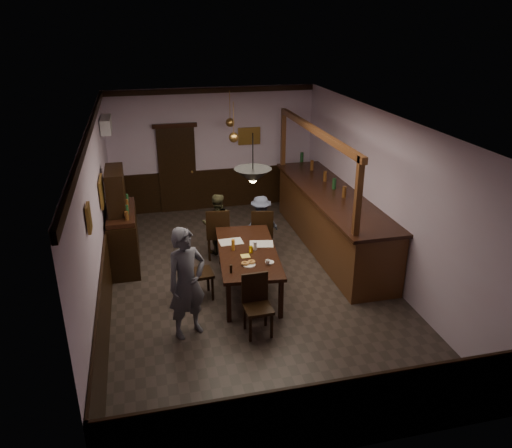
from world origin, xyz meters
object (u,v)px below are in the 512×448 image
object	(u,v)px
chair_side	(195,270)
pendant_iron	(253,176)
coffee_cup	(268,262)
sideboard	(122,228)
person_standing	(187,283)
person_seated_right	(261,223)
person_seated_left	(217,224)
pendant_brass_mid	(234,137)
chair_near	(257,301)
chair_far_right	(262,230)
soda_can	(251,249)
chair_far_left	(218,232)
dining_table	(248,254)
bar_counter	(331,219)
pendant_brass_far	(230,123)

from	to	relation	value
chair_side	pendant_iron	distance (m)	2.12
coffee_cup	sideboard	size ratio (longest dim) A/B	0.04
person_standing	sideboard	world-z (taller)	sideboard
person_seated_right	chair_side	bearing A→B (deg)	37.26
person_seated_left	person_seated_right	bearing A→B (deg)	178.29
sideboard	pendant_brass_mid	xyz separation A→B (m)	(2.31, 0.53, 1.52)
chair_near	coffee_cup	distance (m)	0.84
chair_far_right	soda_can	world-z (taller)	chair_far_right
coffee_cup	pendant_iron	xyz separation A→B (m)	(-0.29, -0.19, 1.56)
person_seated_left	chair_near	bearing A→B (deg)	96.97
chair_far_left	chair_near	bearing A→B (deg)	100.05
chair_side	person_standing	xyz separation A→B (m)	(-0.23, -1.02, 0.33)
dining_table	bar_counter	size ratio (longest dim) A/B	0.50
chair_far_right	chair_near	size ratio (longest dim) A/B	1.06
pendant_iron	chair_side	bearing A→B (deg)	141.83
chair_far_right	pendant_iron	bearing A→B (deg)	85.76
chair_side	pendant_brass_far	xyz separation A→B (m)	(1.31, 3.55, 1.75)
chair_far_left	person_standing	bearing A→B (deg)	76.98
dining_table	chair_far_right	xyz separation A→B (m)	(0.57, 1.21, -0.13)
pendant_iron	pendant_brass_mid	world-z (taller)	same
soda_can	pendant_iron	bearing A→B (deg)	-99.82
soda_can	sideboard	bearing A→B (deg)	144.72
person_standing	soda_can	world-z (taller)	person_standing
pendant_iron	pendant_brass_far	world-z (taller)	same
sideboard	bar_counter	world-z (taller)	bar_counter
pendant_iron	pendant_brass_mid	xyz separation A→B (m)	(0.25, 2.77, -0.06)
chair_far_left	soda_can	distance (m)	1.46
sideboard	pendant_brass_mid	size ratio (longest dim) A/B	2.41
person_seated_left	person_standing	bearing A→B (deg)	76.19
person_standing	soda_can	distance (m)	1.59
person_standing	person_seated_right	size ratio (longest dim) A/B	1.49
chair_far_left	bar_counter	xyz separation A→B (m)	(2.37, -0.03, 0.06)
dining_table	person_seated_left	world-z (taller)	person_seated_left
sideboard	pendant_brass_far	distance (m)	3.54
chair_side	person_standing	distance (m)	1.09
chair_side	person_seated_right	xyz separation A→B (m)	(1.56, 1.61, 0.05)
dining_table	coffee_cup	bearing A→B (deg)	-71.06
person_seated_left	pendant_brass_far	distance (m)	2.57
coffee_cup	sideboard	xyz separation A→B (m)	(-2.35, 2.05, -0.02)
chair_far_left	pendant_iron	world-z (taller)	pendant_iron
soda_can	sideboard	size ratio (longest dim) A/B	0.06
person_seated_left	soda_can	distance (m)	1.73
sideboard	chair_far_left	bearing A→B (deg)	-4.44
sideboard	person_seated_right	bearing A→B (deg)	1.03
person_standing	person_seated_right	world-z (taller)	person_standing
bar_counter	person_seated_left	bearing A→B (deg)	172.20
person_seated_right	pendant_brass_mid	distance (m)	1.83
person_seated_right	sideboard	xyz separation A→B (m)	(-2.76, -0.05, 0.19)
person_seated_right	chair_far_left	bearing A→B (deg)	3.01
chair_side	person_seated_left	distance (m)	1.83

